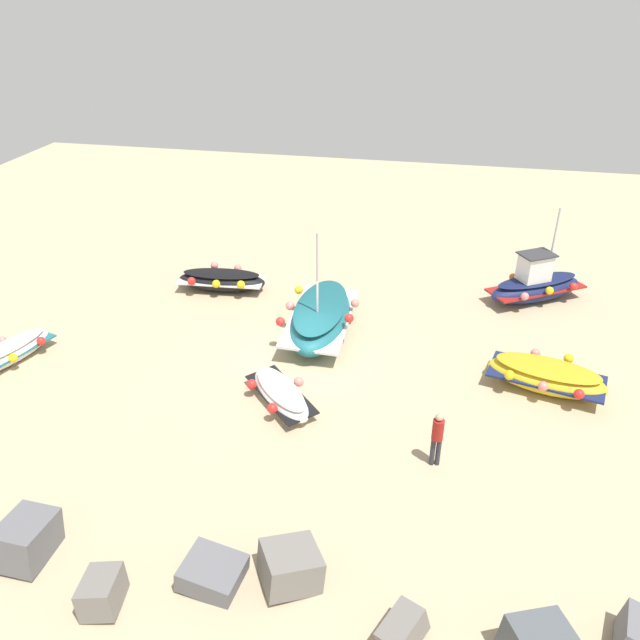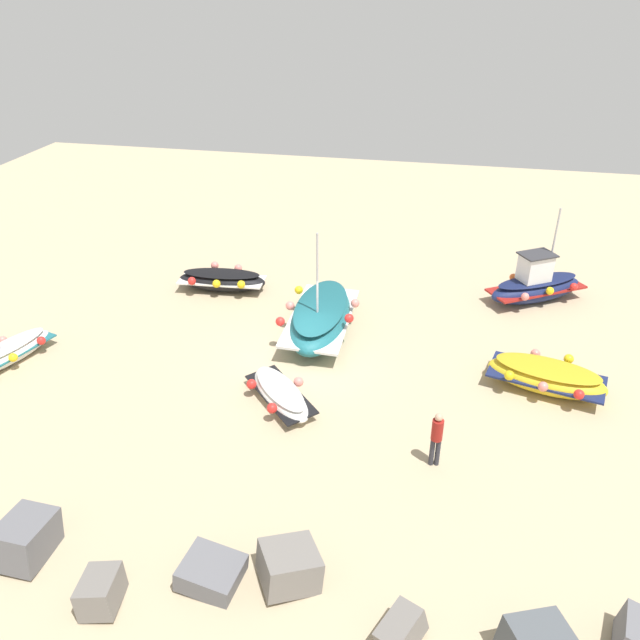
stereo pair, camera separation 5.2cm
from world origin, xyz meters
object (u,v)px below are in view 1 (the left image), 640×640
(fishing_boat_1, at_px, (546,376))
(fishing_boat_3, at_px, (8,352))
(person_walking, at_px, (437,436))
(fishing_boat_0, at_px, (281,394))
(fishing_boat_5, at_px, (222,280))
(fishing_boat_2, at_px, (321,317))
(fishing_boat_4, at_px, (536,285))

(fishing_boat_1, relative_size, fishing_boat_3, 1.15)
(person_walking, bearing_deg, fishing_boat_3, 71.04)
(fishing_boat_0, bearing_deg, fishing_boat_3, 45.44)
(fishing_boat_0, relative_size, fishing_boat_5, 0.79)
(fishing_boat_0, xyz_separation_m, fishing_boat_2, (-0.37, -4.60, 0.35))
(fishing_boat_5, relative_size, person_walking, 2.20)
(fishing_boat_1, xyz_separation_m, fishing_boat_2, (8.05, -2.07, 0.19))
(fishing_boat_0, bearing_deg, fishing_boat_1, -115.72)
(fishing_boat_1, bearing_deg, fishing_boat_4, -77.75)
(fishing_boat_0, xyz_separation_m, fishing_boat_3, (10.06, -0.37, 0.04))
(fishing_boat_2, relative_size, fishing_boat_4, 1.18)
(fishing_boat_2, xyz_separation_m, fishing_boat_3, (10.42, 4.23, -0.30))
(fishing_boat_2, xyz_separation_m, fishing_boat_5, (4.95, -2.72, -0.22))
(fishing_boat_3, bearing_deg, person_walking, -81.28)
(fishing_boat_3, height_order, person_walking, fishing_boat_3)
(fishing_boat_4, bearing_deg, fishing_boat_3, -7.24)
(fishing_boat_5, distance_m, person_walking, 13.29)
(fishing_boat_2, distance_m, person_walking, 7.97)
(fishing_boat_1, distance_m, fishing_boat_2, 8.31)
(person_walking, bearing_deg, fishing_boat_5, 35.66)
(fishing_boat_3, bearing_deg, fishing_boat_5, -21.00)
(fishing_boat_3, relative_size, person_walking, 2.00)
(fishing_boat_4, distance_m, person_walking, 11.54)
(fishing_boat_4, bearing_deg, fishing_boat_1, 55.99)
(fishing_boat_2, xyz_separation_m, person_walking, (-4.62, 6.49, 0.35))
(fishing_boat_1, bearing_deg, fishing_boat_5, -6.16)
(fishing_boat_4, xyz_separation_m, person_walking, (3.63, 10.95, 0.33))
(fishing_boat_0, distance_m, fishing_boat_2, 4.63)
(fishing_boat_2, height_order, fishing_boat_5, fishing_boat_2)
(fishing_boat_3, distance_m, fishing_boat_5, 8.85)
(fishing_boat_1, relative_size, fishing_boat_4, 0.94)
(fishing_boat_0, relative_size, fishing_boat_3, 0.87)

